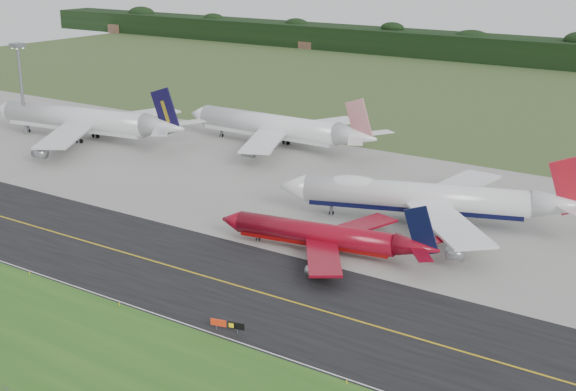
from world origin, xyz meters
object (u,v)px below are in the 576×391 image
(jet_red_737, at_px, (326,236))
(floodlight_mast, at_px, (20,72))
(taxiway_sign, at_px, (227,324))
(jet_navy_gold, at_px, (86,121))
(jet_ba_747, at_px, (426,198))
(jet_star_tail, at_px, (278,127))

(jet_red_737, xyz_separation_m, floodlight_mast, (-124.41, 30.68, 15.30))
(taxiway_sign, bearing_deg, jet_navy_gold, 146.84)
(jet_ba_747, xyz_separation_m, jet_navy_gold, (-111.37, 10.45, 0.40))
(jet_red_737, bearing_deg, jet_star_tail, 131.42)
(jet_ba_747, height_order, floodlight_mast, floodlight_mast)
(jet_ba_747, xyz_separation_m, floodlight_mast, (-132.34, 5.50, 13.11))
(jet_ba_747, distance_m, jet_star_tail, 70.99)
(jet_star_tail, xyz_separation_m, floodlight_mast, (-70.88, -30.02, 12.99))
(jet_navy_gold, distance_m, floodlight_mast, 25.02)
(jet_navy_gold, bearing_deg, jet_red_737, -19.00)
(jet_navy_gold, bearing_deg, floodlight_mast, -166.73)
(jet_navy_gold, xyz_separation_m, taxiway_sign, (108.30, -70.77, -4.52))
(jet_navy_gold, height_order, floodlight_mast, floodlight_mast)
(jet_ba_747, bearing_deg, floodlight_mast, 177.62)
(jet_navy_gold, bearing_deg, taxiway_sign, -33.16)
(jet_ba_747, distance_m, floodlight_mast, 133.11)
(jet_red_737, bearing_deg, jet_navy_gold, 161.00)
(floodlight_mast, relative_size, taxiway_sign, 5.11)
(jet_ba_747, relative_size, jet_star_tail, 0.98)
(jet_star_tail, height_order, floodlight_mast, floodlight_mast)
(jet_red_737, relative_size, jet_star_tail, 0.68)
(jet_navy_gold, relative_size, taxiway_sign, 12.96)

